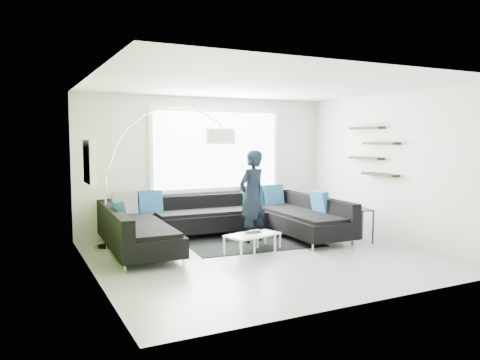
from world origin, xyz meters
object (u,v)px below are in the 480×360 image
person (252,196)px  arc_lamp (105,178)px  coffee_table (255,242)px  laptop (254,233)px  side_table (357,225)px  sectional_sofa (224,222)px

person → arc_lamp: bearing=-35.0°
coffee_table → laptop: laptop is taller
person → coffee_table: bearing=45.1°
arc_lamp → side_table: 4.68m
side_table → laptop: (-2.15, 0.08, 0.04)m
laptop → sectional_sofa: bearing=102.0°
coffee_table → person: (0.31, 0.71, 0.69)m
arc_lamp → laptop: bearing=-19.3°
coffee_table → side_table: side_table is taller
coffee_table → laptop: (-0.07, -0.09, 0.18)m
laptop → coffee_table: bearing=56.8°
arc_lamp → person: 2.66m
sectional_sofa → person: bearing=-12.6°
side_table → person: bearing=153.6°
side_table → coffee_table: bearing=175.3°
arc_lamp → person: arc_lamp is taller
person → laptop: person is taller
sectional_sofa → laptop: size_ratio=13.80×
coffee_table → side_table: (2.09, -0.17, 0.14)m
laptop → arc_lamp: bearing=150.7°
side_table → laptop: 2.16m
sectional_sofa → coffee_table: sectional_sofa is taller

